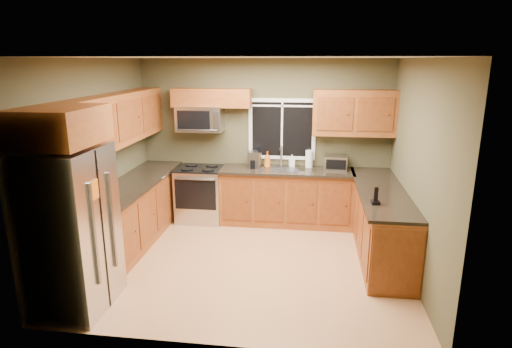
% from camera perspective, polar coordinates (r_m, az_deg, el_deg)
% --- Properties ---
extents(floor, '(4.20, 4.20, 0.00)m').
position_cam_1_polar(floor, '(5.98, -0.93, -11.57)').
color(floor, '#B47E4F').
rests_on(floor, ground).
extents(ceiling, '(4.20, 4.20, 0.00)m').
position_cam_1_polar(ceiling, '(5.35, -1.05, 15.28)').
color(ceiling, white).
rests_on(ceiling, back_wall).
extents(back_wall, '(4.20, 0.00, 4.20)m').
position_cam_1_polar(back_wall, '(7.25, 1.09, 4.49)').
color(back_wall, '#48452C').
rests_on(back_wall, ground).
extents(front_wall, '(4.20, 0.00, 4.20)m').
position_cam_1_polar(front_wall, '(3.81, -4.95, -5.38)').
color(front_wall, '#48452C').
rests_on(front_wall, ground).
extents(left_wall, '(0.00, 3.60, 3.60)m').
position_cam_1_polar(left_wall, '(6.17, -20.68, 1.63)').
color(left_wall, '#48452C').
rests_on(left_wall, ground).
extents(right_wall, '(0.00, 3.60, 3.60)m').
position_cam_1_polar(right_wall, '(5.61, 20.76, 0.35)').
color(right_wall, '#48452C').
rests_on(right_wall, ground).
extents(window, '(1.12, 0.03, 1.02)m').
position_cam_1_polar(window, '(7.18, 3.48, 5.99)').
color(window, white).
rests_on(window, back_wall).
extents(base_cabinets_left, '(0.60, 2.65, 0.90)m').
position_cam_1_polar(base_cabinets_left, '(6.70, -15.81, -4.98)').
color(base_cabinets_left, brown).
rests_on(base_cabinets_left, ground).
extents(countertop_left, '(0.65, 2.65, 0.04)m').
position_cam_1_polar(countertop_left, '(6.55, -15.90, -1.13)').
color(countertop_left, black).
rests_on(countertop_left, base_cabinets_left).
extents(base_cabinets_back, '(2.17, 0.60, 0.90)m').
position_cam_1_polar(base_cabinets_back, '(7.15, 4.10, -3.15)').
color(base_cabinets_back, brown).
rests_on(base_cabinets_back, ground).
extents(countertop_back, '(2.17, 0.65, 0.04)m').
position_cam_1_polar(countertop_back, '(7.00, 4.16, 0.45)').
color(countertop_back, black).
rests_on(countertop_back, base_cabinets_back).
extents(base_cabinets_peninsula, '(0.60, 2.52, 0.90)m').
position_cam_1_polar(base_cabinets_peninsula, '(6.32, 16.26, -6.22)').
color(base_cabinets_peninsula, brown).
rests_on(base_cabinets_peninsula, ground).
extents(countertop_peninsula, '(0.65, 2.50, 0.04)m').
position_cam_1_polar(countertop_peninsula, '(6.18, 16.34, -2.12)').
color(countertop_peninsula, black).
rests_on(countertop_peninsula, base_cabinets_peninsula).
extents(upper_cabinets_left, '(0.33, 2.65, 0.72)m').
position_cam_1_polar(upper_cabinets_left, '(6.43, -17.82, 7.01)').
color(upper_cabinets_left, brown).
rests_on(upper_cabinets_left, left_wall).
extents(upper_cabinets_back_left, '(1.30, 0.33, 0.30)m').
position_cam_1_polar(upper_cabinets_back_left, '(7.14, -5.93, 10.08)').
color(upper_cabinets_back_left, brown).
rests_on(upper_cabinets_back_left, back_wall).
extents(upper_cabinets_back_right, '(1.30, 0.33, 0.72)m').
position_cam_1_polar(upper_cabinets_back_right, '(7.00, 12.95, 7.95)').
color(upper_cabinets_back_right, brown).
rests_on(upper_cabinets_back_right, back_wall).
extents(upper_cabinet_over_fridge, '(0.72, 0.90, 0.38)m').
position_cam_1_polar(upper_cabinet_over_fridge, '(4.77, -24.80, 5.85)').
color(upper_cabinet_over_fridge, brown).
rests_on(upper_cabinet_over_fridge, left_wall).
extents(refrigerator, '(0.74, 0.90, 1.80)m').
position_cam_1_polar(refrigerator, '(5.04, -23.39, -6.89)').
color(refrigerator, '#B7B7BC').
rests_on(refrigerator, ground).
extents(range, '(0.76, 0.69, 0.94)m').
position_cam_1_polar(range, '(7.34, -7.41, -2.60)').
color(range, '#B7B7BC').
rests_on(range, ground).
extents(microwave, '(0.76, 0.41, 0.42)m').
position_cam_1_polar(microwave, '(7.20, -7.47, 7.34)').
color(microwave, '#B7B7BC').
rests_on(microwave, back_wall).
extents(sink, '(0.60, 0.42, 0.36)m').
position_cam_1_polar(sink, '(7.01, 3.24, 0.77)').
color(sink, slate).
rests_on(sink, countertop_back).
extents(toaster_oven, '(0.39, 0.31, 0.23)m').
position_cam_1_polar(toaster_oven, '(7.06, 10.57, 1.51)').
color(toaster_oven, '#B7B7BC').
rests_on(toaster_oven, countertop_back).
extents(coffee_maker, '(0.21, 0.25, 0.27)m').
position_cam_1_polar(coffee_maker, '(7.07, -0.40, 1.87)').
color(coffee_maker, slate).
rests_on(coffee_maker, countertop_back).
extents(kettle, '(0.17, 0.17, 0.29)m').
position_cam_1_polar(kettle, '(7.14, 0.11, 2.05)').
color(kettle, '#B7B7BC').
rests_on(kettle, countertop_back).
extents(paper_towel_roll, '(0.13, 0.13, 0.31)m').
position_cam_1_polar(paper_towel_roll, '(7.15, 7.09, 2.02)').
color(paper_towel_roll, white).
rests_on(paper_towel_roll, countertop_back).
extents(soap_bottle_a, '(0.10, 0.11, 0.27)m').
position_cam_1_polar(soap_bottle_a, '(7.08, 1.53, 1.93)').
color(soap_bottle_a, orange).
rests_on(soap_bottle_a, countertop_back).
extents(soap_bottle_b, '(0.11, 0.11, 0.20)m').
position_cam_1_polar(soap_bottle_b, '(7.18, 4.80, 1.79)').
color(soap_bottle_b, white).
rests_on(soap_bottle_b, countertop_back).
extents(cordless_phone, '(0.11, 0.11, 0.22)m').
position_cam_1_polar(cordless_phone, '(5.50, 15.65, -3.23)').
color(cordless_phone, black).
rests_on(cordless_phone, countertop_peninsula).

